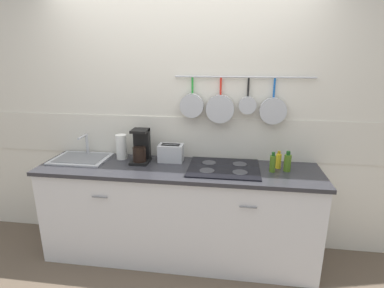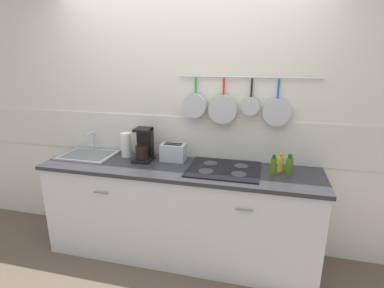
{
  "view_description": "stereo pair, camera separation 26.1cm",
  "coord_description": "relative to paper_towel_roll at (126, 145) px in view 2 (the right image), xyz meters",
  "views": [
    {
      "loc": [
        0.49,
        -2.48,
        1.89
      ],
      "look_at": [
        0.13,
        0.0,
        1.15
      ],
      "focal_mm": 28.0,
      "sensor_mm": 36.0,
      "label": 1
    },
    {
      "loc": [
        0.74,
        -2.43,
        1.89
      ],
      "look_at": [
        0.13,
        0.0,
        1.15
      ],
      "focal_mm": 28.0,
      "sensor_mm": 36.0,
      "label": 2
    }
  ],
  "objects": [
    {
      "name": "bottle_dish_soap",
      "position": [
        1.42,
        -0.15,
        -0.04
      ],
      "size": [
        0.05,
        0.05,
        0.18
      ],
      "color": "#4C721E",
      "rests_on": "countertop"
    },
    {
      "name": "toaster",
      "position": [
        0.49,
        -0.01,
        -0.04
      ],
      "size": [
        0.25,
        0.14,
        0.17
      ],
      "color": "#B7BABF",
      "rests_on": "countertop"
    },
    {
      "name": "bottle_hot_sauce",
      "position": [
        1.48,
        -0.05,
        -0.05
      ],
      "size": [
        0.05,
        0.05,
        0.16
      ],
      "color": "yellow",
      "rests_on": "countertop"
    },
    {
      "name": "cooktop",
      "position": [
        1.0,
        -0.13,
        -0.11
      ],
      "size": [
        0.63,
        0.51,
        0.01
      ],
      "color": "black",
      "rests_on": "countertop"
    },
    {
      "name": "paper_towel_roll",
      "position": [
        0.0,
        0.0,
        0.0
      ],
      "size": [
        0.1,
        0.1,
        0.24
      ],
      "color": "white",
      "rests_on": "countertop"
    },
    {
      "name": "bottle_cooking_wine",
      "position": [
        1.54,
        -0.11,
        -0.04
      ],
      "size": [
        0.06,
        0.06,
        0.18
      ],
      "color": "#4C721E",
      "rests_on": "countertop"
    },
    {
      "name": "countertop",
      "position": [
        0.58,
        -0.17,
        -0.14
      ],
      "size": [
        2.54,
        0.6,
        0.03
      ],
      "color": "#2D2D33",
      "rests_on": "cabinet_base"
    },
    {
      "name": "wall_back",
      "position": [
        0.59,
        0.18,
        0.23
      ],
      "size": [
        7.2,
        0.16,
        2.6
      ],
      "color": "silver",
      "rests_on": "ground_plane"
    },
    {
      "name": "coffee_maker",
      "position": [
        0.21,
        -0.06,
        0.01
      ],
      "size": [
        0.17,
        0.2,
        0.32
      ],
      "color": "black",
      "rests_on": "countertop"
    },
    {
      "name": "sink_basin",
      "position": [
        -0.39,
        -0.07,
        -0.1
      ],
      "size": [
        0.52,
        0.4,
        0.22
      ],
      "color": "#B7BABF",
      "rests_on": "countertop"
    },
    {
      "name": "ground_plane",
      "position": [
        0.58,
        -0.17,
        -1.04
      ],
      "size": [
        12.0,
        12.0,
        0.0
      ],
      "primitive_type": "plane",
      "color": "brown"
    },
    {
      "name": "cabinet_base",
      "position": [
        0.58,
        -0.17,
        -0.6
      ],
      "size": [
        2.5,
        0.58,
        0.88
      ],
      "color": "silver",
      "rests_on": "ground_plane"
    }
  ]
}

